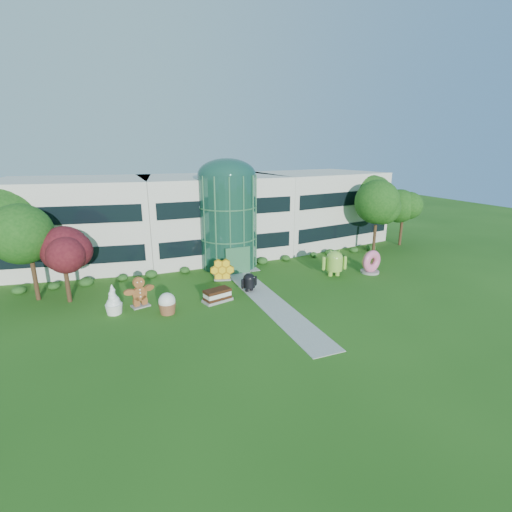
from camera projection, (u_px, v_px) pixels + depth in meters
name	position (u px, v px, depth m)	size (l,w,h in m)	color
ground	(275.00, 307.00, 30.09)	(140.00, 140.00, 0.00)	#215114
building	(212.00, 215.00, 44.79)	(46.00, 15.00, 9.30)	beige
atrium	(228.00, 222.00, 39.39)	(6.00, 6.00, 9.80)	#194738
walkway	(265.00, 298.00, 31.86)	(2.40, 20.00, 0.04)	#9E9E93
tree_red	(65.00, 268.00, 30.26)	(4.00, 4.00, 6.00)	#3F0C14
trees_backdrop	(225.00, 226.00, 40.47)	(52.00, 8.00, 8.40)	#144310
android_green	(334.00, 261.00, 37.06)	(2.67, 1.78, 3.02)	#82BA3B
android_black	(249.00, 281.00, 33.09)	(1.74, 1.17, 1.98)	black
donut	(371.00, 261.00, 38.02)	(2.35, 1.13, 2.45)	#E1557D
gingerbread	(139.00, 292.00, 29.81)	(2.76, 1.06, 2.55)	brown
ice_cream_sandwich	(217.00, 295.00, 31.02)	(2.42, 1.21, 1.08)	black
honeycomb	(222.00, 271.00, 35.99)	(2.43, 0.87, 1.91)	yellow
froyo	(113.00, 299.00, 28.52)	(1.38, 1.38, 2.37)	white
cupcake	(167.00, 303.00, 28.65)	(1.41, 1.41, 1.69)	white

